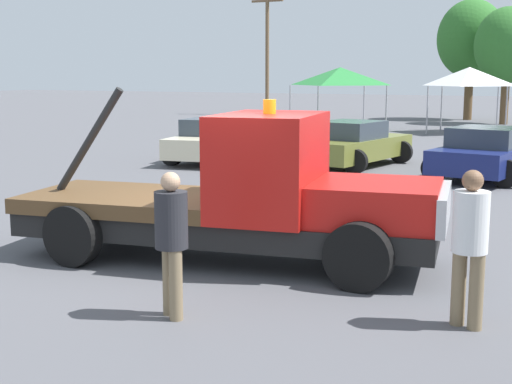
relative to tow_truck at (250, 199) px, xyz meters
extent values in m
plane|color=#545459|center=(-0.37, -0.06, -0.92)|extent=(160.00, 160.00, 0.00)
cube|color=black|center=(-0.37, -0.06, -0.40)|extent=(6.26, 2.72, 0.35)
cube|color=red|center=(1.78, 0.29, 0.05)|extent=(1.94, 1.92, 0.55)
cube|color=silver|center=(2.67, 0.43, 0.03)|extent=(0.40, 1.76, 0.50)
cube|color=red|center=(0.29, 0.05, 0.50)|extent=(1.63, 2.15, 1.45)
cube|color=brown|center=(-1.86, -0.30, -0.11)|extent=(3.30, 2.42, 0.22)
cylinder|color=black|center=(-2.53, -0.41, 0.78)|extent=(1.19, 0.31, 1.63)
cylinder|color=orange|center=(0.29, 0.05, 1.33)|extent=(0.18, 0.18, 0.20)
cylinder|color=black|center=(1.55, 1.20, -0.48)|extent=(0.88, 0.26, 0.88)
cylinder|color=black|center=(1.85, -0.64, -0.48)|extent=(0.88, 0.26, 0.88)
cylinder|color=black|center=(-2.46, 0.54, -0.48)|extent=(0.88, 0.26, 0.88)
cylinder|color=black|center=(-2.16, -1.30, -0.48)|extent=(0.88, 0.26, 0.88)
cylinder|color=#847051|center=(3.21, -1.34, -0.51)|extent=(0.16, 0.16, 0.83)
cylinder|color=#847051|center=(3.41, -1.41, -0.51)|extent=(0.16, 0.16, 0.83)
cylinder|color=white|center=(3.31, -1.38, 0.24)|extent=(0.38, 0.38, 0.66)
sphere|color=brown|center=(3.31, -1.38, 0.68)|extent=(0.23, 0.23, 0.23)
cylinder|color=#847051|center=(0.38, -2.57, -0.52)|extent=(0.15, 0.15, 0.80)
cylinder|color=#847051|center=(0.21, -2.45, -0.52)|extent=(0.15, 0.15, 0.80)
cylinder|color=#28282D|center=(0.29, -2.51, 0.19)|extent=(0.37, 0.37, 0.63)
sphere|color=tan|center=(0.29, -2.51, 0.62)|extent=(0.22, 0.22, 0.22)
cube|color=beige|center=(-6.39, 10.48, -0.39)|extent=(2.58, 5.03, 0.60)
cube|color=#333D47|center=(-6.35, 10.25, 0.16)|extent=(1.92, 2.25, 0.50)
cylinder|color=black|center=(-7.51, 11.96, -0.58)|extent=(0.68, 0.22, 0.68)
cylinder|color=black|center=(-5.79, 12.24, -0.58)|extent=(0.68, 0.22, 0.68)
cylinder|color=black|center=(-6.98, 8.73, -0.58)|extent=(0.68, 0.22, 0.68)
cylinder|color=black|center=(-5.26, 9.01, -0.58)|extent=(0.68, 0.22, 0.68)
cube|color=olive|center=(-2.11, 11.00, -0.39)|extent=(2.46, 4.55, 0.60)
cube|color=#333D47|center=(-2.14, 10.79, 0.16)|extent=(1.83, 2.05, 0.50)
cylinder|color=black|center=(-2.67, 12.59, -0.58)|extent=(0.68, 0.22, 0.68)
cylinder|color=black|center=(-1.03, 12.31, -0.58)|extent=(0.68, 0.22, 0.68)
cylinder|color=black|center=(-3.18, 9.70, -0.58)|extent=(0.68, 0.22, 0.68)
cylinder|color=black|center=(-1.54, 9.42, -0.58)|extent=(0.68, 0.22, 0.68)
cube|color=navy|center=(1.81, 10.31, -0.39)|extent=(2.54, 4.46, 0.60)
cube|color=#333D47|center=(1.77, 10.10, 0.16)|extent=(1.91, 2.02, 0.50)
cylinder|color=black|center=(1.18, 11.87, -0.58)|extent=(0.68, 0.22, 0.68)
cylinder|color=black|center=(0.70, 9.04, -0.58)|extent=(0.68, 0.22, 0.68)
cylinder|color=black|center=(2.44, 8.75, -0.58)|extent=(0.68, 0.22, 0.68)
cylinder|color=#9E9EA3|center=(-8.84, 21.79, 0.15)|extent=(0.07, 0.07, 2.15)
cylinder|color=#9E9EA3|center=(-5.26, 21.79, 0.15)|extent=(0.07, 0.07, 2.15)
cylinder|color=#9E9EA3|center=(-8.84, 25.37, 0.15)|extent=(0.07, 0.07, 2.15)
cylinder|color=#9E9EA3|center=(-5.26, 25.37, 0.15)|extent=(0.07, 0.07, 2.15)
pyramid|color=#287F38|center=(-7.05, 23.58, 1.64)|extent=(3.59, 3.59, 0.84)
cylinder|color=#9E9EA3|center=(-2.70, 22.99, 0.15)|extent=(0.07, 0.07, 2.15)
cylinder|color=#9E9EA3|center=(0.28, 22.99, 0.15)|extent=(0.07, 0.07, 2.15)
cylinder|color=#9E9EA3|center=(-2.70, 25.98, 0.15)|extent=(0.07, 0.07, 2.15)
cylinder|color=#9E9EA3|center=(0.28, 25.98, 0.15)|extent=(0.07, 0.07, 2.15)
pyramid|color=white|center=(-1.21, 24.49, 1.64)|extent=(2.99, 2.99, 0.83)
cylinder|color=brown|center=(-0.47, 31.20, 0.16)|extent=(0.43, 0.43, 2.16)
ellipsoid|color=#2D6B28|center=(-0.47, 31.20, 3.24)|extent=(3.45, 3.45, 4.01)
cylinder|color=brown|center=(-2.86, 34.15, 0.29)|extent=(0.48, 0.48, 2.42)
ellipsoid|color=#2D6B28|center=(-2.86, 34.15, 3.74)|extent=(3.87, 3.87, 4.49)
cube|color=black|center=(-2.73, 4.43, -0.90)|extent=(0.40, 0.40, 0.04)
cone|color=orange|center=(-2.73, 4.43, -0.65)|extent=(0.36, 0.36, 0.55)
cylinder|color=brown|center=(-15.66, 33.67, 3.22)|extent=(0.24, 0.24, 8.30)
cube|color=brown|center=(-15.66, 33.67, 6.38)|extent=(2.20, 0.14, 0.14)
camera|label=1|loc=(4.52, -8.99, 1.79)|focal=50.00mm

